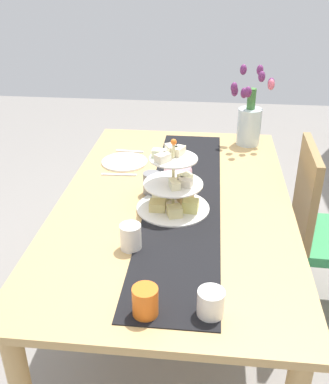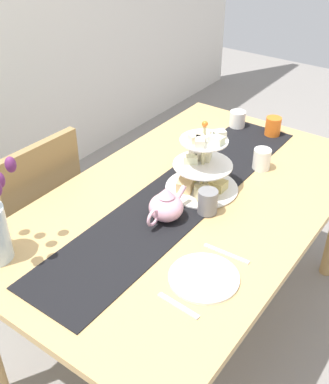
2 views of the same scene
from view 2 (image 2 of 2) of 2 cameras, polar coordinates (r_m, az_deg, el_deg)
The scene contains 13 objects.
ground_plane at distance 2.41m, azimuth 2.55°, elevation -15.62°, with size 8.00×8.00×0.00m, color gray.
dining_table at distance 1.96m, azimuth 3.03°, elevation -3.16°, with size 1.67×0.99×0.75m.
chair_left at distance 2.31m, azimuth -15.67°, elevation -2.65°, with size 0.43×0.43×0.91m.
table_runner at distance 1.92m, azimuth 2.12°, elevation -0.35°, with size 1.51×0.31×0.00m, color black.
tiered_cake_stand at distance 1.91m, azimuth 4.49°, elevation 2.59°, with size 0.30×0.30×0.30m.
teapot at distance 1.76m, azimuth 0.17°, elevation -1.73°, with size 0.24×0.13×0.14m.
cream_jug at distance 2.47m, azimuth 8.76°, elevation 8.63°, with size 0.08×0.08×0.09m, color white.
dinner_plate_left at distance 1.55m, azimuth 4.75°, elevation -10.21°, with size 0.23×0.23×0.01m, color white.
fork_left at distance 1.47m, azimuth 1.67°, elevation -13.49°, with size 0.02×0.15×0.01m, color silver.
knife_left at distance 1.65m, azimuth 7.43°, elevation -7.36°, with size 0.01×0.17×0.01m, color silver.
mug_grey at distance 1.80m, azimuth 5.21°, elevation -1.15°, with size 0.08×0.08×0.10m, color slate.
mug_white_text at distance 2.12m, azimuth 11.61°, elevation 3.88°, with size 0.08×0.08×0.10m, color white.
mug_orange at distance 2.42m, azimuth 12.91°, elevation 7.68°, with size 0.08×0.08×0.10m, color orange.
Camera 2 is at (-1.33, -0.83, 1.83)m, focal length 44.37 mm.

